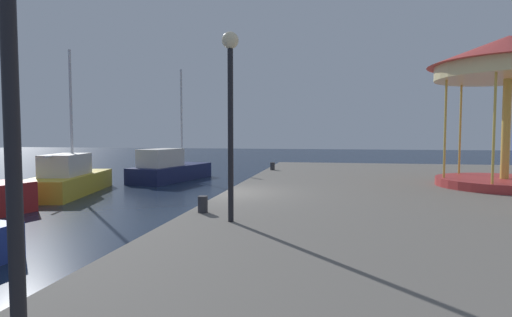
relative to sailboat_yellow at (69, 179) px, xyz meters
The scene contains 8 objects.
ground_plane 8.82m from the sailboat_yellow, 23.34° to the right, with size 120.00×120.00×0.00m, color #162338.
quay_dock 16.18m from the sailboat_yellow, 12.44° to the right, with size 15.45×28.73×0.80m, color slate.
sailboat_yellow is the anchor object (origin of this frame).
sailboat_navy 6.27m from the sailboat_yellow, 68.28° to the left, with size 3.20×6.07×6.55m.
carousel 18.08m from the sailboat_yellow, ahead, with size 5.34×5.34×5.33m.
lamp_post_mid_promenade 12.56m from the sailboat_yellow, 39.65° to the right, with size 0.36×0.36×4.05m.
bollard_south 10.97m from the sailboat_yellow, 39.22° to the right, with size 0.24×0.24×0.40m, color #2D2D33.
bollard_center 9.78m from the sailboat_yellow, 29.90° to the left, with size 0.24×0.24×0.40m, color #2D2D33.
Camera 1 is at (3.47, -12.81, 2.70)m, focal length 28.67 mm.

